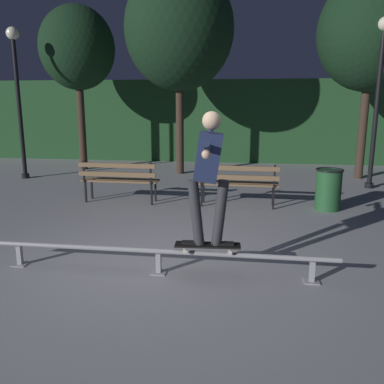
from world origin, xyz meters
TOP-DOWN VIEW (x-y plane):
  - ground_plane at (0.00, 0.00)m, footprint 90.00×90.00m
  - hedge_backdrop at (0.00, 9.62)m, footprint 24.00×1.20m
  - grind_rail at (-0.00, -0.24)m, footprint 4.29×0.18m
  - skateboard at (0.60, -0.24)m, footprint 0.79×0.25m
  - skateboarder at (0.61, -0.24)m, footprint 0.63×1.41m
  - park_bench_leftmost at (-1.57, 3.09)m, footprint 1.61×0.45m
  - park_bench_left_center at (0.85, 3.09)m, footprint 1.61×0.45m
  - tree_far_right at (4.04, 6.64)m, footprint 2.69×2.69m
  - tree_far_left at (-4.00, 7.06)m, footprint 2.18×2.18m
  - tree_behind_benches at (-0.91, 6.70)m, footprint 2.97×2.97m
  - lamp_post_left at (-4.98, 5.38)m, footprint 0.32×0.32m
  - lamp_post_right at (3.97, 5.35)m, footprint 0.32×0.32m
  - trash_can at (2.59, 3.13)m, footprint 0.52×0.52m

SIDE VIEW (x-z plane):
  - ground_plane at x=0.00m, z-range 0.00..0.00m
  - grind_rail at x=0.00m, z-range 0.09..0.40m
  - skateboard at x=0.60m, z-range 0.34..0.43m
  - trash_can at x=2.59m, z-range 0.01..0.81m
  - park_bench_leftmost at x=-1.57m, z-range 0.10..0.98m
  - park_bench_left_center at x=0.85m, z-range 0.10..0.98m
  - skateboarder at x=0.61m, z-range 0.54..2.10m
  - hedge_backdrop at x=0.00m, z-range 0.00..2.77m
  - lamp_post_left at x=-4.98m, z-range 0.53..4.43m
  - lamp_post_right at x=3.97m, z-range 0.53..4.43m
  - tree_far_left at x=-4.00m, z-range 1.16..5.93m
  - tree_far_right at x=4.04m, z-range 1.13..6.38m
  - tree_behind_benches at x=-0.91m, z-range 1.15..6.74m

